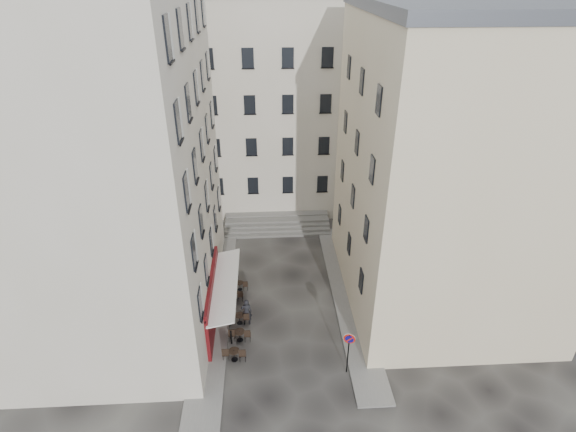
{
  "coord_description": "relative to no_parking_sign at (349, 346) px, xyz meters",
  "views": [
    {
      "loc": [
        -0.96,
        -21.18,
        19.94
      ],
      "look_at": [
        0.45,
        4.0,
        5.95
      ],
      "focal_mm": 28.0,
      "sensor_mm": 36.0,
      "label": 1
    }
  ],
  "objects": [
    {
      "name": "bistro_table_c",
      "position": [
        -6.15,
        4.3,
        -1.54
      ],
      "size": [
        1.29,
        0.61,
        0.91
      ],
      "color": "black",
      "rests_on": "ground"
    },
    {
      "name": "bistro_table_e",
      "position": [
        -6.26,
        7.73,
        -1.59
      ],
      "size": [
        1.14,
        0.54,
        0.8
      ],
      "color": "black",
      "rests_on": "ground"
    },
    {
      "name": "bollard_near",
      "position": [
        -6.58,
        2.57,
        -1.48
      ],
      "size": [
        0.12,
        0.12,
        0.98
      ],
      "color": "black",
      "rests_on": "ground"
    },
    {
      "name": "bistro_table_b",
      "position": [
        -6.08,
        2.79,
        -1.52
      ],
      "size": [
        1.34,
        0.63,
        0.94
      ],
      "color": "black",
      "rests_on": "ground"
    },
    {
      "name": "building_back",
      "position": [
        -4.33,
        22.57,
        7.3
      ],
      "size": [
        18.2,
        10.2,
        18.6
      ],
      "color": "beige",
      "rests_on": "ground"
    },
    {
      "name": "bollard_mid",
      "position": [
        -6.58,
        6.07,
        -1.48
      ],
      "size": [
        0.12,
        0.12,
        0.98
      ],
      "color": "black",
      "rests_on": "ground"
    },
    {
      "name": "building_left",
      "position": [
        -13.83,
        6.57,
        8.3
      ],
      "size": [
        12.2,
        16.2,
        20.6
      ],
      "color": "beige",
      "rests_on": "ground"
    },
    {
      "name": "sidewalk_right",
      "position": [
        1.17,
        6.57,
        -1.95
      ],
      "size": [
        2.0,
        18.0,
        0.12
      ],
      "primitive_type": "cube",
      "color": "slate",
      "rests_on": "ground"
    },
    {
      "name": "ground",
      "position": [
        -3.33,
        3.57,
        -2.01
      ],
      "size": [
        90.0,
        90.0,
        0.0
      ],
      "primitive_type": "plane",
      "color": "black",
      "rests_on": "ground"
    },
    {
      "name": "bistro_table_a",
      "position": [
        -6.33,
        1.24,
        -1.52
      ],
      "size": [
        1.36,
        0.64,
        0.96
      ],
      "color": "black",
      "rests_on": "ground"
    },
    {
      "name": "bistro_table_d",
      "position": [
        -6.6,
        6.6,
        -1.57
      ],
      "size": [
        1.22,
        0.57,
        0.86
      ],
      "color": "black",
      "rests_on": "ground"
    },
    {
      "name": "stone_steps",
      "position": [
        -3.33,
        16.14,
        -1.61
      ],
      "size": [
        9.0,
        3.15,
        0.8
      ],
      "color": "#5A5856",
      "rests_on": "ground"
    },
    {
      "name": "bollard_far",
      "position": [
        -6.58,
        9.57,
        -1.48
      ],
      "size": [
        0.12,
        0.12,
        0.98
      ],
      "color": "black",
      "rests_on": "ground"
    },
    {
      "name": "sidewalk_left",
      "position": [
        -7.83,
        7.57,
        -1.95
      ],
      "size": [
        2.0,
        22.0,
        0.12
      ],
      "primitive_type": "cube",
      "color": "slate",
      "rests_on": "ground"
    },
    {
      "name": "cafe_storefront",
      "position": [
        -7.65,
        4.57,
        -0.13
      ],
      "size": [
        1.74,
        7.3,
        3.5
      ],
      "color": "#480A0E",
      "rests_on": "ground"
    },
    {
      "name": "building_right",
      "position": [
        7.17,
        7.07,
        7.3
      ],
      "size": [
        12.2,
        14.2,
        18.6
      ],
      "color": "beige",
      "rests_on": "ground"
    },
    {
      "name": "no_parking_sign",
      "position": [
        0.0,
        0.0,
        0.0
      ],
      "size": [
        0.63,
        0.21,
        2.83
      ],
      "rotation": [
        0.0,
        0.0,
        -0.28
      ],
      "color": "black",
      "rests_on": "ground"
    },
    {
      "name": "pedestrian",
      "position": [
        -5.68,
        4.29,
        -1.06
      ],
      "size": [
        0.7,
        0.47,
        1.89
      ],
      "primitive_type": "imported",
      "rotation": [
        0.0,
        0.0,
        3.17
      ],
      "color": "black",
      "rests_on": "ground"
    }
  ]
}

